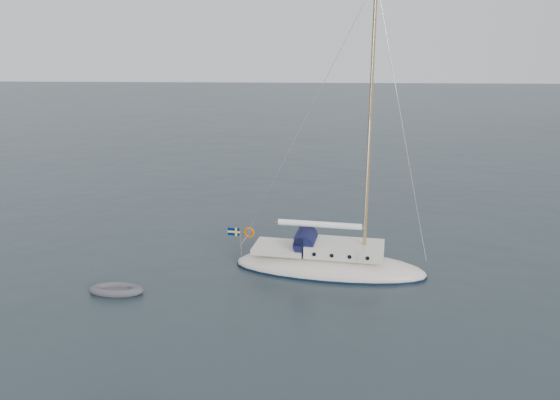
{
  "coord_description": "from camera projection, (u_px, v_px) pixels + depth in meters",
  "views": [
    {
      "loc": [
        -0.28,
        -24.72,
        11.42
      ],
      "look_at": [
        -1.78,
        0.0,
        4.37
      ],
      "focal_mm": 35.0,
      "sensor_mm": 36.0,
      "label": 1
    }
  ],
  "objects": [
    {
      "name": "ground",
      "position": [
        316.0,
        286.0,
        26.84
      ],
      "size": [
        300.0,
        300.0,
        0.0
      ],
      "primitive_type": "plane",
      "color": "black",
      "rests_on": "ground"
    },
    {
      "name": "sailboat",
      "position": [
        330.0,
        251.0,
        28.28
      ],
      "size": [
        10.48,
        3.14,
        14.93
      ],
      "rotation": [
        0.0,
        0.0,
        -0.14
      ],
      "color": "silver",
      "rests_on": "ground"
    },
    {
      "name": "dinghy",
      "position": [
        116.0,
        290.0,
        26.0
      ],
      "size": [
        2.65,
        1.2,
        0.38
      ],
      "rotation": [
        0.0,
        0.0,
        -0.02
      ],
      "color": "#4C4B50",
      "rests_on": "ground"
    }
  ]
}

